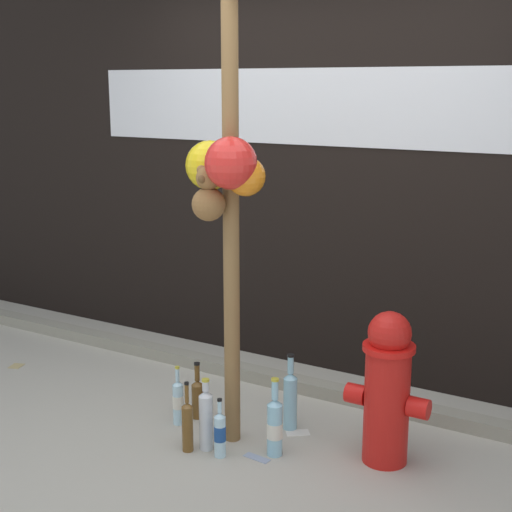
{
  "coord_description": "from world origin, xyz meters",
  "views": [
    {
      "loc": [
        2.02,
        -2.77,
        1.86
      ],
      "look_at": [
        0.19,
        0.32,
        1.03
      ],
      "focal_mm": 52.11,
      "sensor_mm": 36.0,
      "label": 1
    }
  ],
  "objects_px": {
    "bottle_0": "(206,418)",
    "bottle_2": "(178,401)",
    "bottle_1": "(290,399)",
    "bottle_5": "(187,425)",
    "fire_hydrant": "(387,387)",
    "bottle_4": "(198,397)",
    "bottle_3": "(220,433)",
    "memorial_post": "(225,144)",
    "bottle_6": "(275,426)"
  },
  "relations": [
    {
      "from": "bottle_4",
      "to": "bottle_2",
      "type": "bearing_deg",
      "value": -111.9
    },
    {
      "from": "bottle_2",
      "to": "bottle_3",
      "type": "relative_size",
      "value": 1.08
    },
    {
      "from": "bottle_4",
      "to": "bottle_6",
      "type": "distance_m",
      "value": 0.61
    },
    {
      "from": "memorial_post",
      "to": "bottle_2",
      "type": "distance_m",
      "value": 1.48
    },
    {
      "from": "bottle_2",
      "to": "bottle_3",
      "type": "height_order",
      "value": "bottle_2"
    },
    {
      "from": "bottle_5",
      "to": "bottle_6",
      "type": "xyz_separation_m",
      "value": [
        0.41,
        0.19,
        0.02
      ]
    },
    {
      "from": "fire_hydrant",
      "to": "bottle_0",
      "type": "height_order",
      "value": "fire_hydrant"
    },
    {
      "from": "fire_hydrant",
      "to": "bottle_2",
      "type": "bearing_deg",
      "value": -170.35
    },
    {
      "from": "fire_hydrant",
      "to": "bottle_4",
      "type": "height_order",
      "value": "fire_hydrant"
    },
    {
      "from": "bottle_3",
      "to": "bottle_5",
      "type": "distance_m",
      "value": 0.18
    },
    {
      "from": "bottle_1",
      "to": "bottle_6",
      "type": "bearing_deg",
      "value": -76.55
    },
    {
      "from": "bottle_1",
      "to": "bottle_5",
      "type": "xyz_separation_m",
      "value": [
        -0.34,
        -0.49,
        -0.03
      ]
    },
    {
      "from": "fire_hydrant",
      "to": "bottle_2",
      "type": "relative_size",
      "value": 2.31
    },
    {
      "from": "memorial_post",
      "to": "fire_hydrant",
      "type": "xyz_separation_m",
      "value": [
        0.8,
        0.21,
        -1.18
      ]
    },
    {
      "from": "bottle_0",
      "to": "bottle_4",
      "type": "distance_m",
      "value": 0.38
    },
    {
      "from": "fire_hydrant",
      "to": "bottle_2",
      "type": "xyz_separation_m",
      "value": [
        -1.15,
        -0.19,
        -0.26
      ]
    },
    {
      "from": "bottle_1",
      "to": "bottle_3",
      "type": "relative_size",
      "value": 1.37
    },
    {
      "from": "fire_hydrant",
      "to": "bottle_6",
      "type": "bearing_deg",
      "value": -155.47
    },
    {
      "from": "fire_hydrant",
      "to": "bottle_3",
      "type": "xyz_separation_m",
      "value": [
        -0.74,
        -0.39,
        -0.27
      ]
    },
    {
      "from": "memorial_post",
      "to": "bottle_3",
      "type": "distance_m",
      "value": 1.46
    },
    {
      "from": "bottle_5",
      "to": "bottle_4",
      "type": "bearing_deg",
      "value": 117.56
    },
    {
      "from": "bottle_4",
      "to": "bottle_0",
      "type": "bearing_deg",
      "value": -48.06
    },
    {
      "from": "memorial_post",
      "to": "bottle_5",
      "type": "xyz_separation_m",
      "value": [
        -0.11,
        -0.21,
        -1.43
      ]
    },
    {
      "from": "bottle_0",
      "to": "bottle_2",
      "type": "relative_size",
      "value": 1.14
    },
    {
      "from": "bottle_3",
      "to": "bottle_6",
      "type": "height_order",
      "value": "bottle_6"
    },
    {
      "from": "bottle_0",
      "to": "bottle_3",
      "type": "bearing_deg",
      "value": -16.45
    },
    {
      "from": "bottle_1",
      "to": "bottle_5",
      "type": "relative_size",
      "value": 1.14
    },
    {
      "from": "bottle_1",
      "to": "bottle_6",
      "type": "xyz_separation_m",
      "value": [
        0.07,
        -0.3,
        -0.02
      ]
    },
    {
      "from": "memorial_post",
      "to": "bottle_5",
      "type": "relative_size",
      "value": 6.95
    },
    {
      "from": "bottle_5",
      "to": "fire_hydrant",
      "type": "bearing_deg",
      "value": 24.81
    },
    {
      "from": "memorial_post",
      "to": "bottle_5",
      "type": "bearing_deg",
      "value": -118.34
    },
    {
      "from": "bottle_2",
      "to": "bottle_5",
      "type": "relative_size",
      "value": 0.9
    },
    {
      "from": "bottle_1",
      "to": "bottle_5",
      "type": "bearing_deg",
      "value": -124.24
    },
    {
      "from": "fire_hydrant",
      "to": "bottle_4",
      "type": "distance_m",
      "value": 1.13
    },
    {
      "from": "bottle_2",
      "to": "bottle_4",
      "type": "xyz_separation_m",
      "value": [
        0.05,
        0.12,
        -0.01
      ]
    },
    {
      "from": "memorial_post",
      "to": "bottle_5",
      "type": "height_order",
      "value": "memorial_post"
    },
    {
      "from": "fire_hydrant",
      "to": "bottle_2",
      "type": "distance_m",
      "value": 1.19
    },
    {
      "from": "bottle_3",
      "to": "bottle_0",
      "type": "bearing_deg",
      "value": 163.55
    },
    {
      "from": "bottle_6",
      "to": "bottle_3",
      "type": "bearing_deg",
      "value": -145.93
    },
    {
      "from": "bottle_0",
      "to": "bottle_3",
      "type": "distance_m",
      "value": 0.12
    },
    {
      "from": "bottle_3",
      "to": "memorial_post",
      "type": "bearing_deg",
      "value": 110.34
    },
    {
      "from": "memorial_post",
      "to": "bottle_2",
      "type": "bearing_deg",
      "value": 176.74
    },
    {
      "from": "memorial_post",
      "to": "bottle_6",
      "type": "height_order",
      "value": "memorial_post"
    },
    {
      "from": "fire_hydrant",
      "to": "memorial_post",
      "type": "bearing_deg",
      "value": -165.06
    },
    {
      "from": "bottle_0",
      "to": "memorial_post",
      "type": "bearing_deg",
      "value": 73.84
    },
    {
      "from": "bottle_0",
      "to": "fire_hydrant",
      "type": "bearing_deg",
      "value": 22.91
    },
    {
      "from": "bottle_0",
      "to": "bottle_3",
      "type": "xyz_separation_m",
      "value": [
        0.11,
        -0.03,
        -0.04
      ]
    },
    {
      "from": "fire_hydrant",
      "to": "bottle_3",
      "type": "relative_size",
      "value": 2.49
    },
    {
      "from": "bottle_3",
      "to": "bottle_5",
      "type": "relative_size",
      "value": 0.83
    },
    {
      "from": "bottle_0",
      "to": "bottle_2",
      "type": "distance_m",
      "value": 0.34
    }
  ]
}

